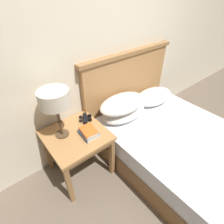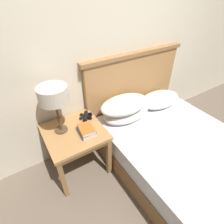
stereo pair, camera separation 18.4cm
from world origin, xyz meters
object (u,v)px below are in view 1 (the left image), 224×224
Objects in this scene: nightstand at (76,139)px; table_lamp at (54,100)px; bed at (175,144)px; book_stacked_on_top at (89,131)px; book_on_nightstand at (89,133)px; binoculars_pair at (85,118)px.

nightstand is 0.50m from table_lamp.
bed is 1.03m from book_stacked_on_top.
nightstand is 1.12m from bed.
nightstand is 1.18× the size of table_lamp.
book_on_nightstand is (0.10, -0.09, 0.09)m from nightstand.
table_lamp is 2.54× the size of book_on_nightstand.
book_stacked_on_top is at bearing -46.16° from nightstand.
book_stacked_on_top is 0.25m from binoculars_pair.
binoculars_pair reaches higher than book_on_nightstand.
bed is 12.23× the size of binoculars_pair.
binoculars_pair is (0.10, 0.22, 0.00)m from book_on_nightstand.
book_stacked_on_top reaches higher than binoculars_pair.
book_stacked_on_top is at bearing 150.22° from bed.
table_lamp is at bearing 143.50° from nightstand.
book_stacked_on_top is at bearing -108.49° from book_on_nightstand.
binoculars_pair is at bearing 65.80° from book_on_nightstand.
table_lamp is at bearing 139.85° from book_on_nightstand.
binoculars_pair is (-0.74, 0.70, 0.31)m from bed.
table_lamp is 0.48m from binoculars_pair.
table_lamp is at bearing 147.74° from bed.
bed is 3.98× the size of table_lamp.
table_lamp is 0.44m from book_stacked_on_top.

